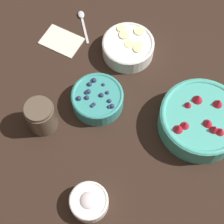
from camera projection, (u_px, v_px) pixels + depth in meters
The scene contains 8 objects.
ground_plane at pixel (99, 109), 1.13m from camera, with size 4.00×4.00×0.00m, color black.
bowl_strawberries at pixel (201, 119), 1.07m from camera, with size 0.24×0.24×0.10m.
bowl_blueberries at pixel (97, 98), 1.11m from camera, with size 0.15×0.15×0.06m.
bowl_bananas at pixel (128, 47), 1.19m from camera, with size 0.17×0.17×0.06m.
bowl_cream at pixel (89, 202), 0.98m from camera, with size 0.10×0.10×0.05m.
jar_chocolate at pixel (41, 117), 1.07m from camera, with size 0.09×0.09×0.10m.
napkin at pixel (61, 41), 1.24m from camera, with size 0.15×0.12×0.01m.
spoon at pixel (83, 20), 1.28m from camera, with size 0.13×0.09×0.01m.
Camera 1 is at (0.39, -0.33, 1.01)m, focal length 60.00 mm.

